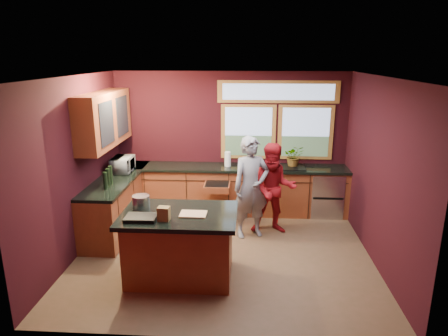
# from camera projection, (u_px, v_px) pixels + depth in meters

# --- Properties ---
(floor) EXTENTS (4.50, 4.50, 0.00)m
(floor) POSITION_uv_depth(u_px,v_px,m) (224.00, 252.00, 6.28)
(floor) COLOR brown
(floor) RESTS_ON ground
(room_shell) EXTENTS (4.52, 4.02, 2.71)m
(room_shell) POSITION_uv_depth(u_px,v_px,m) (187.00, 135.00, 6.14)
(room_shell) COLOR black
(room_shell) RESTS_ON ground
(back_counter) EXTENTS (4.50, 0.64, 0.93)m
(back_counter) POSITION_uv_depth(u_px,v_px,m) (240.00, 189.00, 7.78)
(back_counter) COLOR maroon
(back_counter) RESTS_ON floor
(left_counter) EXTENTS (0.64, 2.30, 0.93)m
(left_counter) POSITION_uv_depth(u_px,v_px,m) (118.00, 202.00, 7.09)
(left_counter) COLOR maroon
(left_counter) RESTS_ON floor
(island) EXTENTS (1.55, 1.05, 0.95)m
(island) POSITION_uv_depth(u_px,v_px,m) (180.00, 245.00, 5.48)
(island) COLOR maroon
(island) RESTS_ON floor
(person_grey) EXTENTS (0.74, 0.61, 1.73)m
(person_grey) POSITION_uv_depth(u_px,v_px,m) (251.00, 188.00, 6.63)
(person_grey) COLOR slate
(person_grey) RESTS_ON floor
(person_red) EXTENTS (0.80, 0.64, 1.58)m
(person_red) POSITION_uv_depth(u_px,v_px,m) (274.00, 189.00, 6.79)
(person_red) COLOR maroon
(person_red) RESTS_ON floor
(microwave) EXTENTS (0.35, 0.51, 0.28)m
(microwave) POSITION_uv_depth(u_px,v_px,m) (123.00, 165.00, 7.25)
(microwave) COLOR #999999
(microwave) RESTS_ON left_counter
(potted_plant) EXTENTS (0.37, 0.32, 0.41)m
(potted_plant) POSITION_uv_depth(u_px,v_px,m) (294.00, 156.00, 7.58)
(potted_plant) COLOR #999999
(potted_plant) RESTS_ON back_counter
(paper_towel) EXTENTS (0.12, 0.12, 0.28)m
(paper_towel) POSITION_uv_depth(u_px,v_px,m) (228.00, 159.00, 7.63)
(paper_towel) COLOR white
(paper_towel) RESTS_ON back_counter
(cutting_board) EXTENTS (0.35, 0.25, 0.02)m
(cutting_board) POSITION_uv_depth(u_px,v_px,m) (193.00, 214.00, 5.29)
(cutting_board) COLOR tan
(cutting_board) RESTS_ON island
(stock_pot) EXTENTS (0.24, 0.24, 0.18)m
(stock_pot) POSITION_uv_depth(u_px,v_px,m) (141.00, 202.00, 5.51)
(stock_pot) COLOR #BBBBC0
(stock_pot) RESTS_ON island
(paper_bag) EXTENTS (0.16, 0.13, 0.18)m
(paper_bag) POSITION_uv_depth(u_px,v_px,m) (164.00, 214.00, 5.10)
(paper_bag) COLOR brown
(paper_bag) RESTS_ON island
(black_tray) EXTENTS (0.40, 0.28, 0.05)m
(black_tray) POSITION_uv_depth(u_px,v_px,m) (141.00, 218.00, 5.13)
(black_tray) COLOR black
(black_tray) RESTS_ON island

